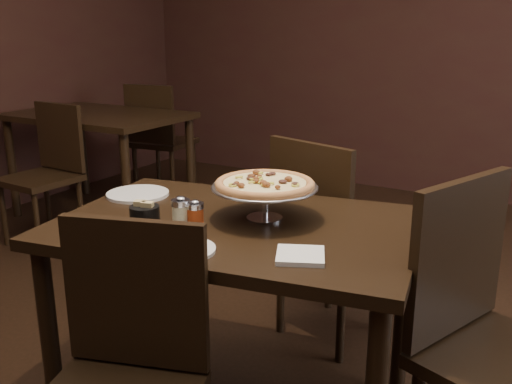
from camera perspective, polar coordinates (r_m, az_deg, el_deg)
The scene contains 16 objects.
room at distance 1.76m, azimuth -0.57°, elevation 15.60°, with size 6.04×7.04×2.84m.
dining_table at distance 2.02m, azimuth -1.94°, elevation -5.71°, with size 1.35×1.01×0.77m.
background_table at distance 4.50m, azimuth -15.45°, elevation 6.28°, with size 1.28×0.85×0.80m.
pizza_stand at distance 1.97m, azimuth 0.88°, elevation 0.75°, with size 0.37×0.37×0.15m.
parmesan_shaker at distance 1.92m, azimuth -7.50°, elevation -2.10°, with size 0.06×0.06×0.11m.
pepper_flake_shaker at distance 1.91m, azimuth -6.08°, elevation -2.32°, with size 0.06×0.06×0.10m.
packet_caddy at distance 1.99m, azimuth -11.08°, elevation -2.19°, with size 0.10×0.10×0.08m.
napkin_stack at distance 1.68m, azimuth 4.46°, elevation -6.35°, with size 0.14×0.14×0.01m, color white.
plate_left at distance 2.34m, azimuth -11.74°, elevation -0.19°, with size 0.25×0.25×0.01m, color white.
plate_near at distance 1.74m, azimuth -7.54°, elevation -5.76°, with size 0.21×0.21×0.01m, color white.
serving_spatula at distance 1.91m, azimuth 2.52°, elevation 0.10°, with size 0.14×0.14×0.02m.
chair_far at distance 2.60m, azimuth 7.07°, elevation -4.16°, with size 0.56×0.56×0.96m.
chair_near at distance 1.68m, azimuth -13.30°, elevation -17.47°, with size 0.53×0.53×0.91m.
chair_side at distance 1.87m, azimuth 22.50°, elevation -13.09°, with size 0.60×0.60×1.00m.
bg_chair_far at distance 4.93m, azimuth -9.70°, elevation 5.52°, with size 0.50×0.50×0.97m.
bg_chair_near at distance 4.09m, azimuth -20.13°, elevation 2.27°, with size 0.46×0.46×0.93m.
Camera 1 is at (0.94, -1.50, 1.42)m, focal length 40.00 mm.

